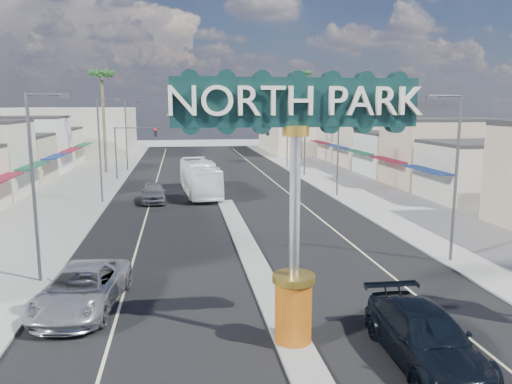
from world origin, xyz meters
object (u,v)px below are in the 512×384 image
object	(u,v)px
streetlight_r_near	(454,170)
suv_right	(425,337)
streetlight_l_near	(36,178)
traffic_signal_right	(290,141)
streetlight_l_mid	(101,145)
gateway_sign	(295,180)
city_bus	(200,178)
suv_left	(82,289)
streetlight_r_far	(286,130)
car_parked_left	(153,192)
palm_left_far	(102,80)
palm_right_far	(302,79)
traffic_signal_left	(132,142)
streetlight_l_far	(127,132)
palm_right_mid	(298,90)
streetlight_r_mid	(336,142)

from	to	relation	value
streetlight_r_near	suv_right	distance (m)	12.46
streetlight_l_near	suv_right	xyz separation A→B (m)	(14.47, -9.84, -4.18)
traffic_signal_right	streetlight_l_mid	distance (m)	24.11
gateway_sign	city_bus	world-z (taller)	gateway_sign
suv_left	streetlight_r_far	bearing A→B (deg)	75.52
car_parked_left	streetlight_l_near	bearing A→B (deg)	-104.75
streetlight_r_far	palm_left_far	distance (m)	24.38
gateway_sign	suv_right	xyz separation A→B (m)	(4.03, -1.82, -5.04)
palm_right_far	streetlight_r_near	bearing A→B (deg)	-95.02
suv_right	city_bus	world-z (taller)	city_bus
streetlight_l_near	streetlight_l_mid	distance (m)	20.00
gateway_sign	palm_right_far	world-z (taller)	palm_right_far
streetlight_r_near	palm_left_far	size ratio (longest dim) A/B	0.69
traffic_signal_left	streetlight_l_near	xyz separation A→B (m)	(-1.25, -33.99, 0.79)
streetlight_l_mid	gateway_sign	bearing A→B (deg)	-69.58
streetlight_r_near	palm_left_far	bearing A→B (deg)	120.36
palm_left_far	suv_right	world-z (taller)	palm_left_far
car_parked_left	gateway_sign	bearing A→B (deg)	-80.15
traffic_signal_right	city_bus	bearing A→B (deg)	-136.00
streetlight_l_far	palm_right_far	distance (m)	28.29
gateway_sign	traffic_signal_left	distance (m)	43.04
streetlight_l_near	suv_left	xyz separation A→B (m)	(2.44, -3.56, -4.18)
palm_left_far	car_parked_left	distance (m)	23.79
streetlight_r_far	car_parked_left	size ratio (longest dim) A/B	1.77
streetlight_l_near	palm_right_mid	bearing A→B (deg)	63.01
traffic_signal_right	streetlight_l_near	distance (m)	39.26
streetlight_r_mid	streetlight_r_far	world-z (taller)	same
traffic_signal_right	streetlight_r_near	xyz separation A→B (m)	(1.25, -33.99, 0.79)
streetlight_r_mid	suv_right	world-z (taller)	streetlight_r_mid
palm_right_mid	car_parked_left	xyz separation A→B (m)	(-19.21, -26.17, -9.73)
streetlight_l_mid	palm_right_far	bearing A→B (deg)	51.52
streetlight_r_near	palm_right_mid	xyz separation A→B (m)	(2.57, 46.00, 5.54)
traffic_signal_left	streetlight_r_mid	bearing A→B (deg)	-35.50
streetlight_l_mid	streetlight_r_far	size ratio (longest dim) A/B	1.00
streetlight_r_far	city_bus	bearing A→B (deg)	-123.47
streetlight_l_mid	palm_right_far	world-z (taller)	palm_right_far
streetlight_r_near	palm_right_far	distance (m)	52.71
traffic_signal_left	streetlight_l_near	size ratio (longest dim) A/B	0.67
suv_left	city_bus	distance (m)	27.42
traffic_signal_right	suv_right	distance (m)	44.27
gateway_sign	streetlight_l_far	distance (m)	51.10
streetlight_r_mid	streetlight_l_far	bearing A→B (deg)	133.48
streetlight_l_near	suv_right	distance (m)	17.99
streetlight_r_far	suv_left	size ratio (longest dim) A/B	1.41
streetlight_r_near	palm_right_mid	size ratio (longest dim) A/B	0.74
streetlight_l_far	suv_right	size ratio (longest dim) A/B	1.47
palm_right_far	city_bus	xyz separation A→B (m)	(-17.00, -28.81, -10.77)
gateway_sign	streetlight_r_near	size ratio (longest dim) A/B	1.02
streetlight_l_mid	palm_right_mid	distance (m)	35.44
traffic_signal_right	palm_right_far	size ratio (longest dim) A/B	0.43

